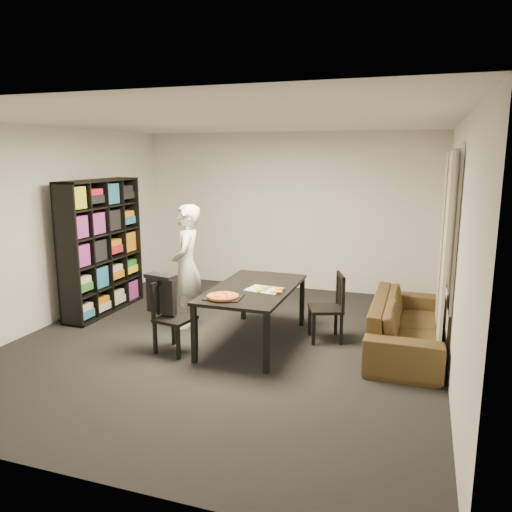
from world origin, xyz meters
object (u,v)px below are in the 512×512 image
(chair_right, at_px, (332,303))
(chair_left, at_px, (169,311))
(bookshelf, at_px, (102,247))
(person, at_px, (187,266))
(baking_tray, at_px, (224,297))
(sofa, at_px, (407,324))
(dining_table, at_px, (253,292))
(pepperoni_pizza, at_px, (223,296))

(chair_right, bearing_deg, chair_left, -82.18)
(bookshelf, relative_size, person, 1.18)
(baking_tray, xyz_separation_m, sofa, (1.93, 0.92, -0.40))
(chair_right, xyz_separation_m, baking_tray, (-1.05, -0.90, 0.22))
(dining_table, height_order, chair_right, chair_right)
(person, bearing_deg, chair_left, -5.54)
(bookshelf, relative_size, pepperoni_pizza, 5.43)
(bookshelf, height_order, pepperoni_pizza, bookshelf)
(dining_table, bearing_deg, chair_right, 23.50)
(bookshelf, bearing_deg, pepperoni_pizza, -24.48)
(bookshelf, relative_size, chair_right, 2.28)
(person, relative_size, sofa, 0.79)
(chair_left, xyz_separation_m, pepperoni_pizza, (0.67, -0.00, 0.24))
(chair_left, distance_m, sofa, 2.77)
(bookshelf, xyz_separation_m, chair_right, (3.34, -0.11, -0.48))
(bookshelf, bearing_deg, person, -7.84)
(chair_right, distance_m, pepperoni_pizza, 1.42)
(bookshelf, bearing_deg, sofa, -1.19)
(dining_table, relative_size, person, 1.02)
(baking_tray, height_order, sofa, baking_tray)
(bookshelf, distance_m, person, 1.45)
(dining_table, xyz_separation_m, pepperoni_pizza, (-0.16, -0.55, 0.09))
(pepperoni_pizza, bearing_deg, dining_table, 73.56)
(person, distance_m, sofa, 2.83)
(baking_tray, distance_m, sofa, 2.17)
(chair_left, relative_size, baking_tray, 2.08)
(bookshelf, relative_size, chair_left, 2.28)
(chair_right, relative_size, sofa, 0.41)
(baking_tray, bearing_deg, person, 136.42)
(pepperoni_pizza, xyz_separation_m, sofa, (1.92, 0.96, -0.42))
(chair_right, distance_m, sofa, 0.90)
(bookshelf, relative_size, dining_table, 1.15)
(dining_table, distance_m, sofa, 1.84)
(chair_left, bearing_deg, pepperoni_pizza, -79.43)
(chair_right, xyz_separation_m, pepperoni_pizza, (-1.05, -0.94, 0.24))
(bookshelf, bearing_deg, baking_tray, -23.78)
(chair_right, distance_m, baking_tray, 1.40)
(chair_left, xyz_separation_m, chair_right, (1.71, 0.93, 0.00))
(baking_tray, xyz_separation_m, pepperoni_pizza, (0.01, -0.04, 0.02))
(baking_tray, distance_m, pepperoni_pizza, 0.04)
(chair_left, xyz_separation_m, person, (-0.19, 0.84, 0.33))
(person, xyz_separation_m, baking_tray, (0.85, -0.81, -0.11))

